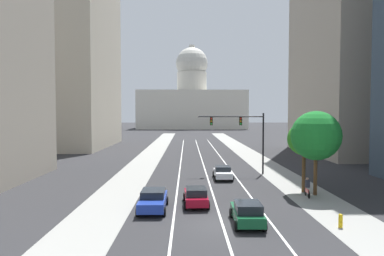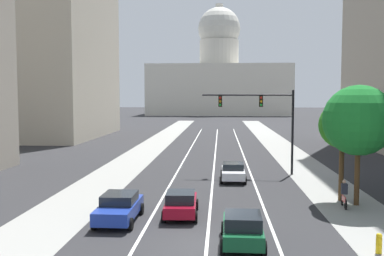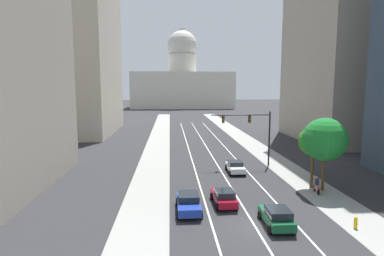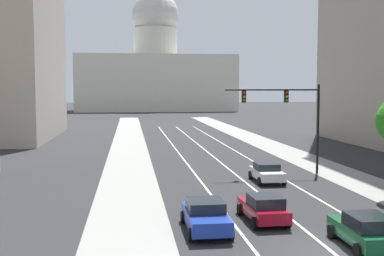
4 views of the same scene
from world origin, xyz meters
TOP-DOWN VIEW (x-y plane):
  - ground_plane at (0.00, 40.00)m, footprint 400.00×400.00m
  - sidewalk_left at (-8.66, 35.00)m, footprint 4.30×130.00m
  - sidewalk_right at (8.66, 35.00)m, footprint 4.30×130.00m
  - lane_stripe_left at (-3.25, 25.00)m, footprint 0.16×90.00m
  - lane_stripe_center at (0.00, 25.00)m, footprint 0.16×90.00m
  - lane_stripe_right at (3.25, 25.00)m, footprint 0.16×90.00m
  - capitol_building at (0.00, 139.35)m, footprint 50.09×23.17m
  - car_white at (1.63, 15.28)m, footprint 2.03×4.01m
  - car_green at (1.62, -0.06)m, footprint 2.04×4.06m
  - car_blue at (-4.88, 3.37)m, footprint 2.10×4.51m
  - car_crimson at (-1.62, 4.61)m, footprint 2.05×4.19m
  - traffic_signal_mast at (4.43, 18.40)m, footprint 7.90×0.39m

SIDE VIEW (x-z plane):
  - ground_plane at x=0.00m, z-range 0.00..0.00m
  - sidewalk_left at x=-8.66m, z-range 0.00..0.01m
  - sidewalk_right at x=8.66m, z-range 0.00..0.01m
  - lane_stripe_left at x=-3.25m, z-range 0.01..0.02m
  - lane_stripe_center at x=0.00m, z-range 0.01..0.02m
  - lane_stripe_right at x=3.25m, z-range 0.01..0.02m
  - car_white at x=1.63m, z-range 0.03..1.46m
  - car_crimson at x=-1.62m, z-range 0.02..1.48m
  - car_blue at x=-4.88m, z-range 0.03..1.55m
  - car_green at x=1.62m, z-range 0.02..1.56m
  - traffic_signal_mast at x=4.43m, z-range 1.63..8.95m
  - capitol_building at x=0.00m, z-range -7.03..32.34m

